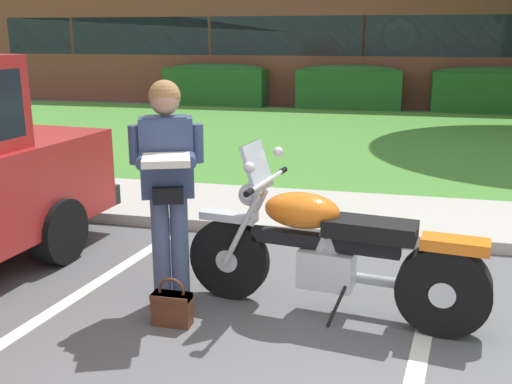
% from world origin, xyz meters
% --- Properties ---
extents(curb_strip, '(60.00, 0.20, 0.12)m').
position_xyz_m(curb_strip, '(0.00, 2.71, 0.06)').
color(curb_strip, '#ADA89E').
rests_on(curb_strip, ground).
extents(concrete_walk, '(60.00, 1.50, 0.08)m').
position_xyz_m(concrete_walk, '(0.00, 3.56, 0.04)').
color(concrete_walk, '#ADA89E').
rests_on(concrete_walk, ground).
extents(grass_lawn, '(60.00, 8.90, 0.06)m').
position_xyz_m(grass_lawn, '(0.00, 8.76, 0.03)').
color(grass_lawn, '#478433').
rests_on(grass_lawn, ground).
extents(stall_stripe_0, '(0.68, 4.38, 0.01)m').
position_xyz_m(stall_stripe_0, '(-2.36, 0.20, 0.00)').
color(stall_stripe_0, silver).
rests_on(stall_stripe_0, ground).
extents(motorcycle, '(2.24, 0.82, 1.26)m').
position_xyz_m(motorcycle, '(-0.22, 1.01, 0.49)').
color(motorcycle, black).
rests_on(motorcycle, ground).
extents(rider_person, '(0.56, 0.66, 1.70)m').
position_xyz_m(rider_person, '(-1.49, 0.91, 1.01)').
color(rider_person, black).
rests_on(rider_person, ground).
extents(handbag, '(0.28, 0.13, 0.36)m').
position_xyz_m(handbag, '(-1.36, 0.59, 0.14)').
color(handbag, '#562D19').
rests_on(handbag, ground).
extents(hedge_left, '(2.93, 0.90, 1.24)m').
position_xyz_m(hedge_left, '(-5.01, 13.48, 0.65)').
color(hedge_left, '#235623').
rests_on(hedge_left, ground).
extents(hedge_center_left, '(2.84, 0.90, 1.24)m').
position_xyz_m(hedge_center_left, '(-1.18, 13.48, 0.65)').
color(hedge_center_left, '#235623').
rests_on(hedge_center_left, ground).
extents(hedge_center_right, '(3.30, 0.90, 1.24)m').
position_xyz_m(hedge_center_right, '(2.65, 13.48, 0.65)').
color(hedge_center_right, '#235623').
rests_on(hedge_center_right, ground).
extents(brick_building, '(26.63, 9.19, 3.84)m').
position_xyz_m(brick_building, '(-0.87, 18.56, 1.92)').
color(brick_building, brown).
rests_on(brick_building, ground).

